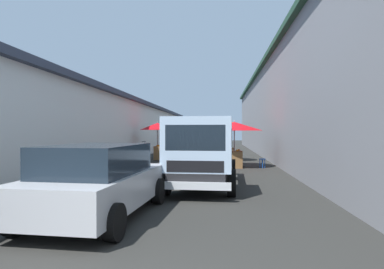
# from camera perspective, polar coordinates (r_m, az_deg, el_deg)

# --- Properties ---
(ground) EXTENTS (90.00, 90.00, 0.00)m
(ground) POSITION_cam_1_polar(r_m,az_deg,el_deg) (15.71, 0.45, -5.67)
(ground) COLOR #282826
(building_left_whitewash) EXTENTS (49.80, 7.50, 3.74)m
(building_left_whitewash) POSITION_cam_1_polar(r_m,az_deg,el_deg) (19.83, -21.01, 1.04)
(building_left_whitewash) COLOR silver
(building_left_whitewash) RESTS_ON ground
(building_right_concrete) EXTENTS (49.80, 7.50, 6.06)m
(building_right_concrete) POSITION_cam_1_polar(r_m,az_deg,el_deg) (18.91, 24.27, 4.56)
(building_right_concrete) COLOR gray
(building_right_concrete) RESTS_ON ground
(fruit_stall_near_left) EXTENTS (2.17, 2.17, 2.29)m
(fruit_stall_near_left) POSITION_cam_1_polar(r_m,az_deg,el_deg) (19.88, -5.95, 0.64)
(fruit_stall_near_left) COLOR #9E9EA3
(fruit_stall_near_left) RESTS_ON ground
(fruit_stall_far_left) EXTENTS (2.12, 2.12, 2.44)m
(fruit_stall_far_left) POSITION_cam_1_polar(r_m,az_deg,el_deg) (18.81, 6.01, 0.85)
(fruit_stall_far_left) COLOR #9E9EA3
(fruit_stall_far_left) RESTS_ON ground
(fruit_stall_near_right) EXTENTS (2.67, 2.67, 2.23)m
(fruit_stall_near_right) POSITION_cam_1_polar(r_m,az_deg,el_deg) (15.57, 7.41, 0.79)
(fruit_stall_near_right) COLOR #9E9EA3
(fruit_stall_near_right) RESTS_ON ground
(hatchback_car) EXTENTS (4.02, 2.14, 1.45)m
(hatchback_car) POSITION_cam_1_polar(r_m,az_deg,el_deg) (6.81, -15.96, -7.70)
(hatchback_car) COLOR #ADAFB5
(hatchback_car) RESTS_ON ground
(delivery_truck) EXTENTS (4.98, 2.12, 2.08)m
(delivery_truck) POSITION_cam_1_polar(r_m,az_deg,el_deg) (9.36, 1.58, -3.55)
(delivery_truck) COLOR black
(delivery_truck) RESTS_ON ground
(vendor_by_crates) EXTENTS (0.53, 0.42, 1.55)m
(vendor_by_crates) POSITION_cam_1_polar(r_m,az_deg,el_deg) (16.68, 3.27, -2.24)
(vendor_by_crates) COLOR #665B4C
(vendor_by_crates) RESTS_ON ground
(parked_scooter) EXTENTS (1.69, 0.45, 1.14)m
(parked_scooter) POSITION_cam_1_polar(r_m,az_deg,el_deg) (18.42, -8.84, -3.35)
(parked_scooter) COLOR black
(parked_scooter) RESTS_ON ground
(plastic_stool) EXTENTS (0.30, 0.30, 0.43)m
(plastic_stool) POSITION_cam_1_polar(r_m,az_deg,el_deg) (15.58, 12.16, -4.53)
(plastic_stool) COLOR #194CB2
(plastic_stool) RESTS_ON ground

